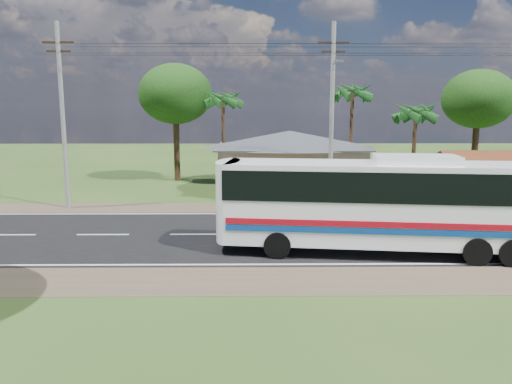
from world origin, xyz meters
TOP-DOWN VIEW (x-y plane):
  - ground at (0.00, 0.00)m, footprint 120.00×120.00m
  - road at (0.00, 0.00)m, footprint 120.00×16.00m
  - house at (1.00, 13.00)m, footprint 12.40×10.00m
  - waiting_shed at (13.00, 8.50)m, footprint 5.20×4.48m
  - concrete_barrier at (12.00, 5.60)m, footprint 7.00×0.30m
  - utility_poles at (2.67, 6.49)m, footprint 32.80×2.22m
  - palm_near at (9.50, 11.00)m, footprint 2.80×2.80m
  - palm_mid at (6.00, 15.50)m, footprint 2.80×2.80m
  - palm_far at (-4.00, 16.00)m, footprint 2.80×2.80m
  - tree_behind_house at (-8.00, 18.00)m, footprint 6.00×6.00m
  - tree_behind_shed at (16.00, 16.00)m, footprint 5.60×5.60m
  - coach_bus at (3.85, -3.12)m, footprint 13.69×4.50m
  - motorcycle at (11.04, 7.43)m, footprint 1.99×1.16m

SIDE VIEW (x-z plane):
  - ground at x=0.00m, z-range 0.00..0.00m
  - road at x=0.00m, z-range -0.01..0.02m
  - concrete_barrier at x=12.00m, z-range 0.00..0.90m
  - motorcycle at x=11.04m, z-range 0.00..0.99m
  - coach_bus at x=3.85m, z-range 0.30..4.48m
  - house at x=1.00m, z-range 0.14..5.14m
  - waiting_shed at x=13.00m, z-range 1.05..4.40m
  - palm_near at x=9.50m, z-range 2.36..9.06m
  - utility_poles at x=2.67m, z-range 0.27..11.27m
  - palm_far at x=-4.00m, z-range 2.83..10.53m
  - tree_behind_shed at x=16.00m, z-range 2.17..11.19m
  - tree_behind_house at x=-8.00m, z-range 2.31..11.92m
  - palm_mid at x=6.00m, z-range 3.06..11.26m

